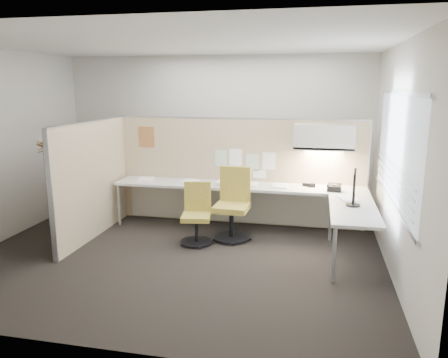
% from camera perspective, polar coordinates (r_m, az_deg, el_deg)
% --- Properties ---
extents(floor, '(5.50, 4.50, 0.01)m').
position_cam_1_polar(floor, '(6.14, -5.93, -9.81)').
color(floor, black).
rests_on(floor, ground).
extents(ceiling, '(5.50, 4.50, 0.01)m').
position_cam_1_polar(ceiling, '(5.72, -6.57, 17.29)').
color(ceiling, white).
rests_on(ceiling, wall_back).
extents(wall_back, '(5.50, 0.02, 2.80)m').
position_cam_1_polar(wall_back, '(7.91, -1.12, 5.75)').
color(wall_back, beige).
rests_on(wall_back, ground).
extents(wall_front, '(5.50, 0.02, 2.80)m').
position_cam_1_polar(wall_front, '(3.74, -17.05, -2.14)').
color(wall_front, beige).
rests_on(wall_front, ground).
extents(wall_right, '(0.02, 4.50, 2.80)m').
position_cam_1_polar(wall_right, '(5.56, 21.80, 2.11)').
color(wall_right, beige).
rests_on(wall_right, ground).
extents(window_pane, '(0.01, 2.80, 1.30)m').
position_cam_1_polar(window_pane, '(5.53, 21.67, 3.65)').
color(window_pane, '#8F9CA6').
rests_on(window_pane, wall_right).
extents(partition_back, '(4.10, 0.06, 1.75)m').
position_cam_1_polar(partition_back, '(7.25, 1.96, 0.95)').
color(partition_back, tan).
rests_on(partition_back, floor).
extents(partition_left, '(0.06, 2.20, 1.75)m').
position_cam_1_polar(partition_left, '(6.91, -16.71, -0.13)').
color(partition_left, tan).
rests_on(partition_left, floor).
extents(desk, '(4.00, 2.07, 0.73)m').
position_cam_1_polar(desk, '(6.80, 4.39, -2.20)').
color(desk, beige).
rests_on(desk, floor).
extents(overhead_bin, '(0.90, 0.36, 0.38)m').
position_cam_1_polar(overhead_bin, '(6.84, 12.93, 5.35)').
color(overhead_bin, beige).
rests_on(overhead_bin, partition_back).
extents(task_light_strip, '(0.60, 0.06, 0.02)m').
position_cam_1_polar(task_light_strip, '(6.87, 12.84, 3.61)').
color(task_light_strip, '#FFEABF').
rests_on(task_light_strip, overhead_bin).
extents(pinned_papers, '(1.01, 0.00, 0.47)m').
position_cam_1_polar(pinned_papers, '(7.18, 2.54, 2.11)').
color(pinned_papers, '#8CBF8C').
rests_on(pinned_papers, partition_back).
extents(poster, '(0.28, 0.00, 0.35)m').
position_cam_1_polar(poster, '(7.58, -10.11, 5.43)').
color(poster, orange).
rests_on(poster, partition_back).
extents(chair_left, '(0.47, 0.48, 0.88)m').
position_cam_1_polar(chair_left, '(6.44, -3.57, -4.80)').
color(chair_left, black).
rests_on(chair_left, floor).
extents(chair_right, '(0.56, 0.56, 1.06)m').
position_cam_1_polar(chair_right, '(6.60, 1.15, -3.58)').
color(chair_right, black).
rests_on(chair_right, floor).
extents(monitor, '(0.18, 0.44, 0.46)m').
position_cam_1_polar(monitor, '(5.93, 16.66, -0.90)').
color(monitor, black).
rests_on(monitor, desk).
extents(phone, '(0.23, 0.21, 0.12)m').
position_cam_1_polar(phone, '(6.75, 14.17, -1.09)').
color(phone, black).
rests_on(phone, desk).
extents(stapler, '(0.15, 0.07, 0.05)m').
position_cam_1_polar(stapler, '(6.96, 10.78, -0.76)').
color(stapler, black).
rests_on(stapler, desk).
extents(tape_dispenser, '(0.11, 0.08, 0.06)m').
position_cam_1_polar(tape_dispenser, '(6.92, 11.39, -0.82)').
color(tape_dispenser, black).
rests_on(tape_dispenser, desk).
extents(coat_hook, '(0.18, 0.43, 1.29)m').
position_cam_1_polar(coat_hook, '(6.05, -22.08, 3.08)').
color(coat_hook, silver).
rests_on(coat_hook, partition_left).
extents(paper_stack_0, '(0.28, 0.33, 0.04)m').
position_cam_1_polar(paper_stack_0, '(7.37, -10.21, -0.07)').
color(paper_stack_0, white).
rests_on(paper_stack_0, desk).
extents(paper_stack_1, '(0.29, 0.34, 0.02)m').
position_cam_1_polar(paper_stack_1, '(7.19, -4.50, -0.29)').
color(paper_stack_1, white).
rests_on(paper_stack_1, desk).
extents(paper_stack_2, '(0.24, 0.31, 0.05)m').
position_cam_1_polar(paper_stack_2, '(6.98, -0.04, -0.51)').
color(paper_stack_2, white).
rests_on(paper_stack_2, desk).
extents(paper_stack_3, '(0.23, 0.30, 0.02)m').
position_cam_1_polar(paper_stack_3, '(6.97, 3.49, -0.68)').
color(paper_stack_3, white).
rests_on(paper_stack_3, desk).
extents(paper_stack_4, '(0.24, 0.30, 0.03)m').
position_cam_1_polar(paper_stack_4, '(6.88, 7.35, -0.89)').
color(paper_stack_4, white).
rests_on(paper_stack_4, desk).
extents(paper_stack_5, '(0.31, 0.36, 0.02)m').
position_cam_1_polar(paper_stack_5, '(6.31, 15.91, -2.49)').
color(paper_stack_5, white).
rests_on(paper_stack_5, desk).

